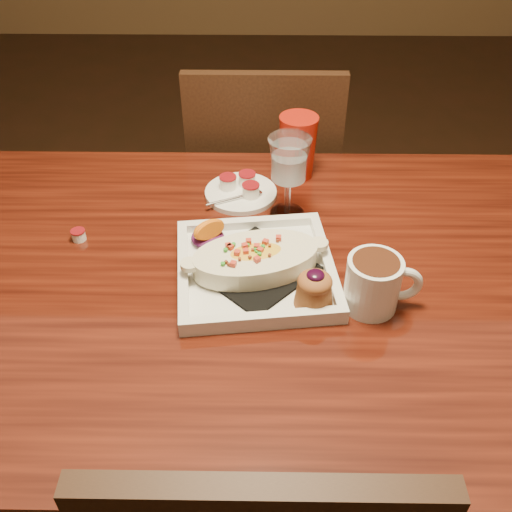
{
  "coord_description": "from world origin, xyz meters",
  "views": [
    {
      "loc": [
        -0.0,
        -0.79,
        1.46
      ],
      "look_at": [
        -0.01,
        0.03,
        0.77
      ],
      "focal_mm": 40.0,
      "sensor_mm": 36.0,
      "label": 1
    }
  ],
  "objects_px": {
    "saucer": "(241,191)",
    "red_tumbler": "(298,147)",
    "plate": "(260,265)",
    "table": "(262,311)",
    "goblet": "(289,164)",
    "chair_far": "(263,194)",
    "coffee_mug": "(375,282)"
  },
  "relations": [
    {
      "from": "plate",
      "to": "coffee_mug",
      "type": "xyz_separation_m",
      "value": [
        0.2,
        -0.07,
        0.03
      ]
    },
    {
      "from": "table",
      "to": "goblet",
      "type": "bearing_deg",
      "value": 75.2
    },
    {
      "from": "coffee_mug",
      "to": "chair_far",
      "type": "bearing_deg",
      "value": 105.12
    },
    {
      "from": "table",
      "to": "coffee_mug",
      "type": "distance_m",
      "value": 0.25
    },
    {
      "from": "goblet",
      "to": "saucer",
      "type": "relative_size",
      "value": 1.13
    },
    {
      "from": "chair_far",
      "to": "coffee_mug",
      "type": "distance_m",
      "value": 0.79
    },
    {
      "from": "table",
      "to": "red_tumbler",
      "type": "relative_size",
      "value": 10.3
    },
    {
      "from": "table",
      "to": "saucer",
      "type": "xyz_separation_m",
      "value": [
        -0.05,
        0.26,
        0.11
      ]
    },
    {
      "from": "plate",
      "to": "red_tumbler",
      "type": "xyz_separation_m",
      "value": [
        0.08,
        0.36,
        0.04
      ]
    },
    {
      "from": "table",
      "to": "saucer",
      "type": "relative_size",
      "value": 9.45
    },
    {
      "from": "chair_far",
      "to": "plate",
      "type": "xyz_separation_m",
      "value": [
        -0.01,
        -0.64,
        0.27
      ]
    },
    {
      "from": "table",
      "to": "chair_far",
      "type": "xyz_separation_m",
      "value": [
        -0.0,
        0.63,
        -0.15
      ]
    },
    {
      "from": "saucer",
      "to": "red_tumbler",
      "type": "bearing_deg",
      "value": 34.86
    },
    {
      "from": "table",
      "to": "red_tumbler",
      "type": "xyz_separation_m",
      "value": [
        0.08,
        0.35,
        0.17
      ]
    },
    {
      "from": "plate",
      "to": "goblet",
      "type": "bearing_deg",
      "value": 67.23
    },
    {
      "from": "chair_far",
      "to": "plate",
      "type": "height_order",
      "value": "chair_far"
    },
    {
      "from": "table",
      "to": "plate",
      "type": "xyz_separation_m",
      "value": [
        -0.01,
        -0.01,
        0.13
      ]
    },
    {
      "from": "coffee_mug",
      "to": "red_tumbler",
      "type": "bearing_deg",
      "value": 104.97
    },
    {
      "from": "table",
      "to": "coffee_mug",
      "type": "height_order",
      "value": "coffee_mug"
    },
    {
      "from": "saucer",
      "to": "goblet",
      "type": "bearing_deg",
      "value": -36.32
    },
    {
      "from": "red_tumbler",
      "to": "coffee_mug",
      "type": "bearing_deg",
      "value": -75.04
    },
    {
      "from": "goblet",
      "to": "red_tumbler",
      "type": "bearing_deg",
      "value": 80.79
    },
    {
      "from": "coffee_mug",
      "to": "goblet",
      "type": "bearing_deg",
      "value": 117.91
    },
    {
      "from": "plate",
      "to": "red_tumbler",
      "type": "height_order",
      "value": "red_tumbler"
    },
    {
      "from": "plate",
      "to": "coffee_mug",
      "type": "height_order",
      "value": "coffee_mug"
    },
    {
      "from": "plate",
      "to": "coffee_mug",
      "type": "bearing_deg",
      "value": -26.51
    },
    {
      "from": "table",
      "to": "plate",
      "type": "distance_m",
      "value": 0.13
    },
    {
      "from": "plate",
      "to": "table",
      "type": "bearing_deg",
      "value": 42.12
    },
    {
      "from": "coffee_mug",
      "to": "table",
      "type": "bearing_deg",
      "value": 158.28
    },
    {
      "from": "coffee_mug",
      "to": "red_tumbler",
      "type": "xyz_separation_m",
      "value": [
        -0.11,
        0.43,
        0.02
      ]
    },
    {
      "from": "red_tumbler",
      "to": "saucer",
      "type": "bearing_deg",
      "value": -145.14
    },
    {
      "from": "chair_far",
      "to": "coffee_mug",
      "type": "bearing_deg",
      "value": 105.11
    }
  ]
}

